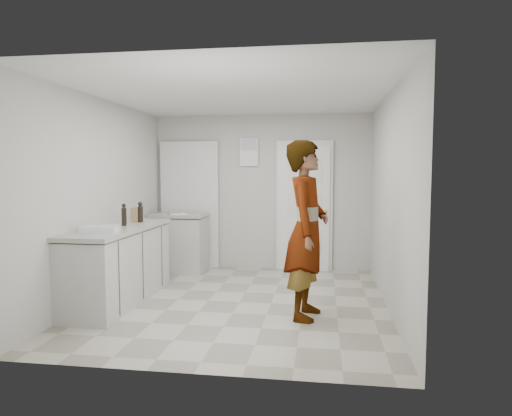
% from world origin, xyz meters
% --- Properties ---
extents(ground, '(4.00, 4.00, 0.00)m').
position_xyz_m(ground, '(0.00, 0.00, 0.00)').
color(ground, gray).
rests_on(ground, ground).
extents(room_shell, '(4.00, 4.00, 4.00)m').
position_xyz_m(room_shell, '(-0.17, 1.95, 1.02)').
color(room_shell, '#BAB8B0').
rests_on(room_shell, ground).
extents(main_counter, '(0.64, 1.96, 0.93)m').
position_xyz_m(main_counter, '(-1.45, -0.20, 0.43)').
color(main_counter, '#BABAB5').
rests_on(main_counter, ground).
extents(side_counter, '(0.84, 0.61, 0.93)m').
position_xyz_m(side_counter, '(-1.25, 1.55, 0.43)').
color(side_counter, '#BABAB5').
rests_on(side_counter, ground).
extents(person, '(0.55, 0.76, 1.92)m').
position_xyz_m(person, '(0.82, -0.44, 0.96)').
color(person, silver).
rests_on(person, ground).
extents(cake_mix_box, '(0.12, 0.06, 0.19)m').
position_xyz_m(cake_mix_box, '(-1.44, 0.31, 1.02)').
color(cake_mix_box, olive).
rests_on(cake_mix_box, main_counter).
extents(spice_jar, '(0.05, 0.05, 0.07)m').
position_xyz_m(spice_jar, '(-1.41, 0.46, 0.96)').
color(spice_jar, tan).
rests_on(spice_jar, main_counter).
extents(oil_cruet_a, '(0.07, 0.07, 0.27)m').
position_xyz_m(oil_cruet_a, '(-1.37, 0.29, 1.05)').
color(oil_cruet_a, black).
rests_on(oil_cruet_a, main_counter).
extents(oil_cruet_b, '(0.06, 0.06, 0.27)m').
position_xyz_m(oil_cruet_b, '(-1.42, -0.09, 1.06)').
color(oil_cruet_b, black).
rests_on(oil_cruet_b, main_counter).
extents(baking_dish, '(0.43, 0.35, 0.07)m').
position_xyz_m(baking_dish, '(-1.45, -0.67, 0.96)').
color(baking_dish, silver).
rests_on(baking_dish, main_counter).
extents(egg_bowl, '(0.13, 0.13, 0.05)m').
position_xyz_m(egg_bowl, '(-1.54, -0.72, 0.95)').
color(egg_bowl, silver).
rests_on(egg_bowl, main_counter).
extents(papers, '(0.38, 0.41, 0.01)m').
position_xyz_m(papers, '(-1.26, 1.50, 0.93)').
color(papers, white).
rests_on(papers, side_counter).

